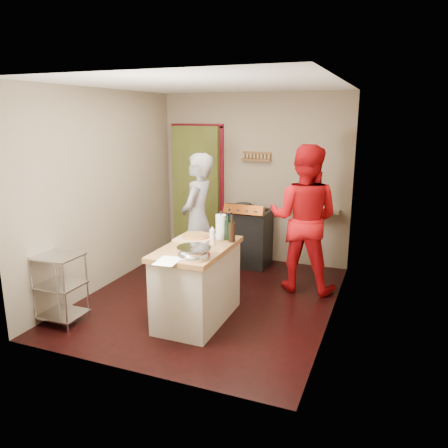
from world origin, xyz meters
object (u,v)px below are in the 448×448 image
Objects in this scene: wire_shelving at (60,285)px; person_red at (304,219)px; island at (198,281)px; person_stripe at (198,220)px; stove at (249,237)px.

person_red is at bearing 40.89° from wire_shelving.
person_red reaches higher than island.
wire_shelving is 0.45× the size of person_stripe.
stove is 1.17m from person_stripe.
wire_shelving is at bearing -155.80° from island.
island reaches higher than stove.
stove is 1.26× the size of wire_shelving.
wire_shelving is 1.92m from person_stripe.
stove is at bearing 154.80° from person_stripe.
island is at bearing 24.20° from wire_shelving.
person_red is (2.28, 1.97, 0.52)m from wire_shelving.
stove is 0.77× the size of island.
person_stripe reaches higher than island.
person_stripe is 0.93× the size of person_red.
person_stripe reaches higher than stove.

